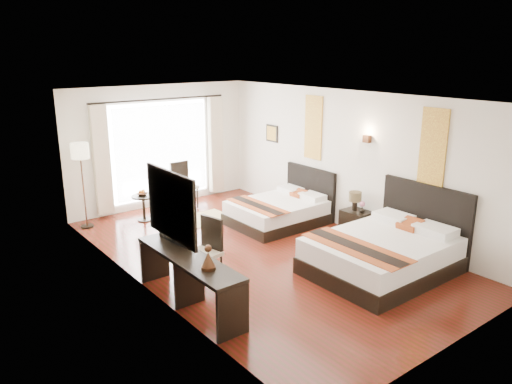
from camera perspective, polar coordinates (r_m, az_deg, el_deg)
floor at (r=9.11m, az=0.55°, el=-7.00°), size 4.50×7.50×0.01m
ceiling at (r=8.42m, az=0.60°, el=10.79°), size 4.50×7.50×0.02m
wall_headboard at (r=10.17m, az=10.56°, el=3.50°), size 0.01×7.50×2.80m
wall_desk at (r=7.52m, az=-12.96°, el=-1.06°), size 0.01×7.50×2.80m
wall_window at (r=11.76m, az=-10.88°, el=5.15°), size 4.50×0.01×2.80m
wall_entry at (r=6.31m, az=22.30°, el=-5.23°), size 4.50×0.01×2.80m
window_glass at (r=11.76m, az=-10.82°, el=4.67°), size 2.40×0.02×2.20m
sheer_curtain at (r=11.71m, az=-10.68°, el=4.62°), size 2.30×0.02×2.10m
drape_left at (r=11.11m, az=-17.23°, el=3.46°), size 0.35×0.14×2.35m
drape_right at (r=12.39m, az=-4.62°, el=5.38°), size 0.35×0.14×2.35m
art_panel_near at (r=8.95m, az=19.57°, el=4.75°), size 0.03×0.50×1.35m
art_panel_far at (r=10.75m, az=6.57°, el=7.32°), size 0.03×0.50×1.35m
wall_sconce at (r=9.73m, az=12.57°, el=5.95°), size 0.10×0.14×0.14m
mirror_frame at (r=6.74m, az=-9.69°, el=-1.53°), size 0.04×1.25×0.95m
mirror_glass at (r=6.76m, az=-9.51°, el=-1.49°), size 0.01×1.12×0.82m
bed_near at (r=8.54m, az=14.53°, el=-6.66°), size 2.34×1.82×1.32m
bed_far at (r=10.55m, az=2.80°, el=-2.08°), size 1.93×1.51×1.09m
nightstand at (r=10.01m, az=11.36°, el=-3.53°), size 0.44×0.54×0.52m
table_lamp at (r=9.89m, az=11.26°, el=-0.68°), size 0.25×0.25×0.39m
vase at (r=9.83m, az=12.01°, el=-2.10°), size 0.15×0.15×0.12m
console_desk at (r=7.28m, az=-7.64°, el=-10.03°), size 0.50×2.20×0.76m
television at (r=7.50m, az=-9.82°, el=-4.30°), size 0.19×0.80×0.46m
bronze_figurine at (r=6.65m, az=-5.47°, el=-7.59°), size 0.24×0.24×0.30m
desk_chair at (r=7.96m, az=-5.97°, el=-8.10°), size 0.57×0.57×1.03m
floor_lamp at (r=10.57m, az=-19.44°, el=3.87°), size 0.36×0.36×1.77m
side_table at (r=10.95m, az=-12.69°, el=-1.80°), size 0.49×0.49×0.56m
fruit_bowl at (r=10.88m, az=-12.87°, el=-0.23°), size 0.29×0.29×0.05m
window_chair at (r=11.70m, az=-8.17°, el=-0.20°), size 0.50×0.50×1.06m
jute_rug at (r=10.90m, az=-6.23°, el=-3.10°), size 1.28×0.89×0.01m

